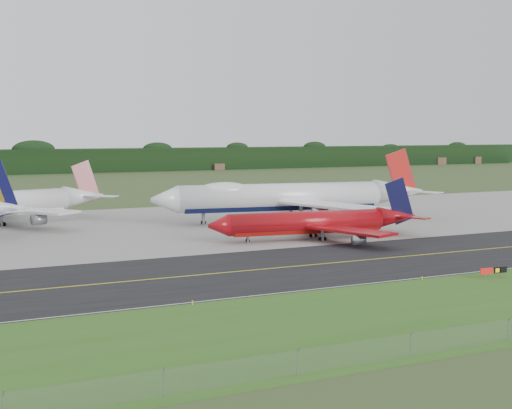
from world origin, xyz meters
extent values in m
plane|color=#314922|center=(0.00, 0.00, 0.00)|extent=(600.00, 600.00, 0.00)
cube|color=#2E5D1B|center=(0.00, -35.00, 0.01)|extent=(400.00, 30.00, 0.01)
cube|color=black|center=(0.00, -4.00, 0.01)|extent=(400.00, 32.00, 0.02)
cube|color=gray|center=(0.00, 51.00, 0.01)|extent=(400.00, 78.00, 0.01)
cube|color=gold|center=(0.00, -4.00, 0.03)|extent=(400.00, 0.40, 0.00)
cube|color=silver|center=(0.00, -19.50, 0.03)|extent=(400.00, 0.25, 0.00)
cube|color=black|center=(0.00, 275.00, 6.00)|extent=(700.00, 24.00, 12.00)
cylinder|color=silver|center=(16.26, 46.11, 5.93)|extent=(48.56, 13.00, 6.12)
cube|color=black|center=(16.26, 46.11, 3.94)|extent=(45.96, 11.13, 2.14)
cone|color=silver|center=(-10.56, 50.02, 5.93)|extent=(6.84, 6.92, 6.12)
cone|color=silver|center=(46.39, 41.73, 6.39)|extent=(13.46, 7.89, 6.12)
ellipsoid|color=silver|center=(2.91, 48.06, 7.61)|extent=(13.10, 6.94, 3.90)
cube|color=silver|center=(22.58, 31.42, 4.86)|extent=(16.18, 28.62, 0.52)
cube|color=silver|center=(26.50, 58.40, 4.86)|extent=(22.24, 27.57, 0.52)
cube|color=red|center=(47.07, 41.63, 10.55)|extent=(8.77, 1.75, 12.68)
cylinder|color=gray|center=(18.94, 32.55, 3.19)|extent=(3.68, 3.02, 2.57)
cylinder|color=gray|center=(22.70, 58.35, 3.19)|extent=(3.68, 3.02, 2.57)
cylinder|color=gray|center=(22.71, 20.02, 3.19)|extent=(3.68, 3.02, 2.57)
cylinder|color=gray|center=(29.88, 69.29, 3.19)|extent=(3.68, 3.02, 2.57)
cylinder|color=black|center=(-1.86, 48.75, 0.55)|extent=(1.16, 0.65, 1.10)
cylinder|color=slate|center=(19.59, 42.23, 2.05)|extent=(0.97, 0.97, 4.09)
cylinder|color=black|center=(19.59, 42.23, 0.55)|extent=(1.17, 0.70, 1.10)
cylinder|color=slate|center=(20.56, 48.89, 2.05)|extent=(0.97, 0.97, 4.09)
cylinder|color=black|center=(20.56, 48.89, 0.55)|extent=(1.17, 0.70, 1.10)
cylinder|color=maroon|center=(8.32, 19.56, 3.45)|extent=(31.51, 8.06, 4.23)
cube|color=maroon|center=(8.32, 19.56, 2.07)|extent=(29.83, 6.82, 1.48)
cone|color=maroon|center=(-9.11, 21.74, 3.45)|extent=(4.40, 4.68, 4.23)
cone|color=maroon|center=(27.90, 17.11, 3.76)|extent=(8.70, 5.21, 4.23)
cube|color=maroon|center=(12.55, 10.27, 2.71)|extent=(10.71, 18.28, 0.48)
cube|color=maroon|center=(14.71, 27.53, 2.71)|extent=(14.02, 17.73, 0.48)
cube|color=#0B0B33|center=(28.48, 17.04, 6.95)|extent=(6.66, 1.16, 9.62)
cylinder|color=gray|center=(11.73, 6.18, 1.55)|extent=(2.51, 2.05, 1.77)
cylinder|color=gray|center=(14.91, 31.69, 1.55)|extent=(2.51, 2.05, 1.77)
cylinder|color=black|center=(-3.46, 21.03, 0.38)|extent=(0.80, 0.43, 0.76)
cylinder|color=slate|center=(10.51, 16.94, 1.09)|extent=(0.66, 0.66, 2.18)
cylinder|color=black|center=(10.51, 16.94, 0.38)|extent=(0.80, 0.47, 0.76)
cylinder|color=slate|center=(11.08, 21.56, 1.09)|extent=(0.66, 0.66, 2.18)
cylinder|color=black|center=(11.08, 21.56, 0.38)|extent=(0.80, 0.47, 0.76)
cone|color=silver|center=(-23.59, 72.76, 5.34)|extent=(11.05, 7.52, 5.31)
cube|color=silver|center=(-38.01, 58.04, 4.01)|extent=(19.03, 21.44, 0.48)
cube|color=red|center=(-23.01, 72.90, 8.79)|extent=(7.22, 2.12, 10.56)
cylinder|color=gray|center=(-37.10, 52.88, 2.56)|extent=(3.34, 2.85, 2.23)
cylinder|color=slate|center=(-43.43, 65.00, 1.68)|extent=(0.90, 0.90, 3.35)
cylinder|color=black|center=(-43.43, 65.00, 0.48)|extent=(1.04, 0.69, 0.96)
cylinder|color=slate|center=(13.27, -23.94, 0.34)|extent=(0.12, 0.12, 0.68)
cylinder|color=slate|center=(16.20, -24.06, 0.34)|extent=(0.12, 0.12, 0.68)
cube|color=#B3140D|center=(13.56, -23.95, 1.12)|extent=(2.15, 0.26, 0.88)
cube|color=black|center=(15.42, -24.03, 1.12)|extent=(0.98, 0.21, 0.88)
cube|color=black|center=(16.59, -24.07, 1.12)|extent=(1.18, 0.22, 0.88)
cylinder|color=yellow|center=(-29.62, -20.50, 0.25)|extent=(0.16, 0.16, 0.50)
cylinder|color=yellow|center=(4.94, -20.50, 0.25)|extent=(0.16, 0.16, 0.50)
camera|label=1|loc=(-58.47, -100.51, 20.87)|focal=50.00mm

